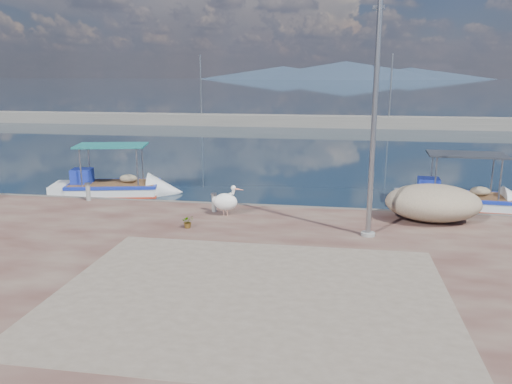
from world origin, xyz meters
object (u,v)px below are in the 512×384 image
object	(u,v)px
boat_left	(113,190)
boat_right	(460,203)
lamp_post	(373,130)
bollard_near	(214,202)
pelican	(226,201)

from	to	relation	value
boat_left	boat_right	distance (m)	15.37
boat_left	boat_right	xyz separation A→B (m)	(15.37, 0.17, -0.00)
boat_left	lamp_post	size ratio (longest dim) A/B	0.84
boat_right	bollard_near	bearing A→B (deg)	-153.48
pelican	bollard_near	distance (m)	0.72
lamp_post	bollard_near	xyz separation A→B (m)	(-5.45, 1.93, -2.92)
boat_right	pelican	bearing A→B (deg)	-149.93
pelican	bollard_near	world-z (taller)	pelican
boat_left	bollard_near	xyz separation A→B (m)	(5.80, -3.88, 0.67)
bollard_near	boat_right	bearing A→B (deg)	22.98
pelican	lamp_post	distance (m)	5.82
lamp_post	bollard_near	distance (m)	6.47
boat_left	lamp_post	xyz separation A→B (m)	(11.25, -5.81, 3.59)
boat_right	pelican	xyz separation A→B (m)	(-9.02, -4.51, 0.82)
bollard_near	boat_left	bearing A→B (deg)	146.20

